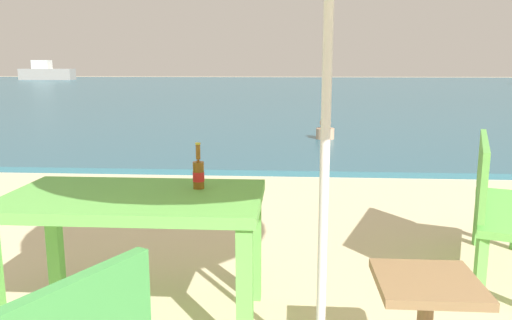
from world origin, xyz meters
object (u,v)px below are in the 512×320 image
beer_bottle_amber (198,172)px  swimmer_person (325,130)px  side_table_wood (425,318)px  boat_tanker (46,73)px  bench_green_left (494,198)px  picnic_table_green (135,213)px

beer_bottle_amber → swimmer_person: bearing=80.0°
beer_bottle_amber → side_table_wood: bearing=-30.6°
boat_tanker → side_table_wood: bearing=-62.1°
beer_bottle_amber → side_table_wood: size_ratio=0.49×
boat_tanker → bench_green_left: bearing=-60.4°
picnic_table_green → beer_bottle_amber: bearing=23.8°
side_table_wood → picnic_table_green: bearing=160.4°
beer_bottle_amber → side_table_wood: 1.40m
beer_bottle_amber → boat_tanker: bearing=117.1°
swimmer_person → bench_green_left: bearing=-82.6°
picnic_table_green → boat_tanker: boat_tanker is taller
bench_green_left → swimmer_person: size_ratio=3.05×
beer_bottle_amber → bench_green_left: size_ratio=0.21×
picnic_table_green → boat_tanker: size_ratio=0.29×
swimmer_person → boat_tanker: size_ratio=0.08×
beer_bottle_amber → swimmer_person: 6.82m
beer_bottle_amber → boat_tanker: size_ratio=0.05×
beer_bottle_amber → bench_green_left: (1.95, 0.74, -0.31)m
boat_tanker → swimmer_person: bearing=-57.4°
picnic_table_green → swimmer_person: (1.51, 6.83, -0.41)m
picnic_table_green → beer_bottle_amber: 0.42m
picnic_table_green → side_table_wood: size_ratio=2.59×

